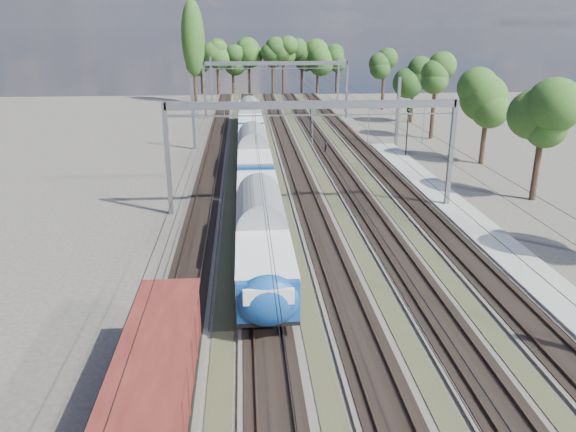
{
  "coord_description": "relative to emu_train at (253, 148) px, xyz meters",
  "views": [
    {
      "loc": [
        -5.47,
        -14.0,
        14.76
      ],
      "look_at": [
        -2.7,
        20.58,
        2.8
      ],
      "focal_mm": 35.0,
      "sensor_mm": 36.0,
      "label": 1
    }
  ],
  "objects": [
    {
      "name": "signal_far",
      "position": [
        17.69,
        6.08,
        1.07
      ],
      "size": [
        0.43,
        0.4,
        6.0
      ],
      "rotation": [
        0.0,
        0.0,
        -0.43
      ],
      "color": "black",
      "rests_on": "ground"
    },
    {
      "name": "tree_belt",
      "position": [
        11.73,
        49.97,
        5.38
      ],
      "size": [
        39.94,
        99.19,
        11.89
      ],
      "color": "black",
      "rests_on": "ground"
    },
    {
      "name": "worker",
      "position": [
        8.76,
        8.95,
        -1.87
      ],
      "size": [
        0.49,
        0.67,
        1.7
      ],
      "primitive_type": "imported",
      "rotation": [
        0.0,
        0.0,
        1.7
      ],
      "color": "black",
      "rests_on": "ground"
    },
    {
      "name": "platform",
      "position": [
        16.5,
        -22.29,
        -2.57
      ],
      "size": [
        3.0,
        70.0,
        0.3
      ],
      "primitive_type": "cube",
      "color": "gray",
      "rests_on": "ground"
    },
    {
      "name": "signal_near",
      "position": [
        8.04,
        18.57,
        0.57
      ],
      "size": [
        0.37,
        0.34,
        5.2
      ],
      "rotation": [
        0.0,
        0.0,
        0.34
      ],
      "color": "black",
      "rests_on": "ground"
    },
    {
      "name": "catenary",
      "position": [
        4.83,
        10.4,
        3.68
      ],
      "size": [
        25.65,
        130.0,
        9.0
      ],
      "color": "gray",
      "rests_on": "ground"
    },
    {
      "name": "freight_boxcar",
      "position": [
        -4.5,
        -38.75,
        -0.68
      ],
      "size": [
        2.7,
        13.02,
        3.36
      ],
      "color": "black",
      "rests_on": "ground"
    },
    {
      "name": "track_bed",
      "position": [
        4.5,
        2.71,
        -2.62
      ],
      "size": [
        21.0,
        130.0,
        0.34
      ],
      "color": "#47423A",
      "rests_on": "ground"
    },
    {
      "name": "emu_train",
      "position": [
        0.0,
        0.0,
        0.0
      ],
      "size": [
        3.17,
        66.88,
        4.63
      ],
      "color": "black",
      "rests_on": "ground"
    },
    {
      "name": "poplar",
      "position": [
        -10.0,
        55.71,
        9.16
      ],
      "size": [
        4.4,
        4.4,
        19.04
      ],
      "color": "black",
      "rests_on": "ground"
    }
  ]
}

